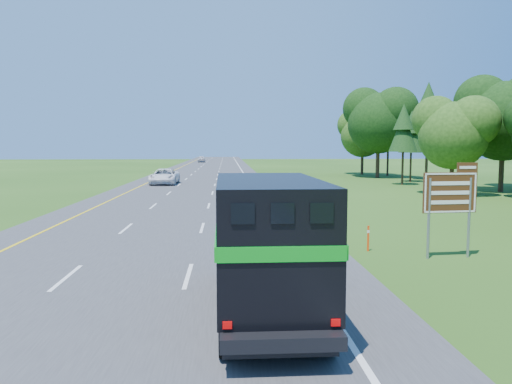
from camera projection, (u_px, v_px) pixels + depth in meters
road at (199, 183)px, 53.94m from camera, size 15.00×260.00×0.04m
lane_markings at (199, 183)px, 53.93m from camera, size 11.15×260.00×0.01m
horse_truck at (266, 241)px, 11.82m from camera, size 2.38×7.31×3.23m
white_suv at (164, 176)px, 51.81m from camera, size 2.76×5.83×1.61m
far_car at (201, 159)px, 122.19m from camera, size 2.18×4.70×1.56m
exit_sign at (451, 196)px, 17.67m from camera, size 2.02×0.23×3.42m
delineator at (368, 237)px, 18.99m from camera, size 0.08×0.04×0.98m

